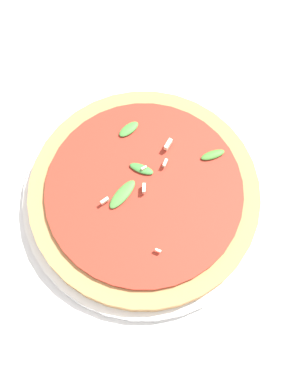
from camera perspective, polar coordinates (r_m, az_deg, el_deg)
The scene contains 2 objects.
ground_plane at distance 0.71m, azimuth -1.23°, elevation 1.96°, with size 6.00×6.00×0.00m, color silver.
pizza_arugula_main at distance 0.68m, azimuth 0.00°, elevation -0.39°, with size 0.31×0.31×0.05m.
Camera 1 is at (-0.28, 0.01, 0.65)m, focal length 50.00 mm.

